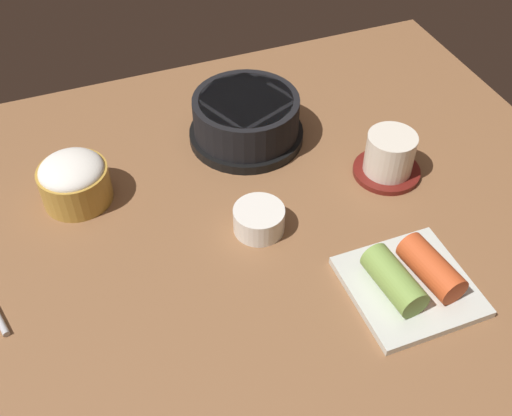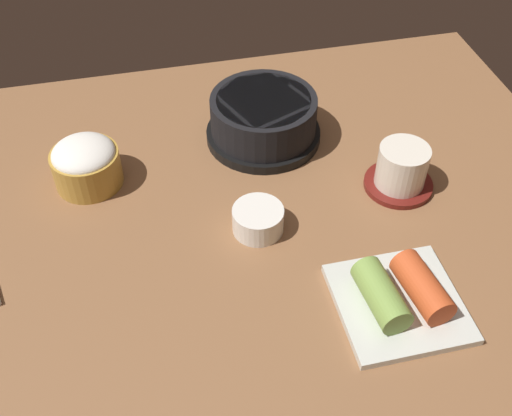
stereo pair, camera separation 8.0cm
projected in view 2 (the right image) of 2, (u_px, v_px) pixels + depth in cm
name	position (u px, v px, depth cm)	size (l,w,h in cm)	color
dining_table	(238.00, 221.00, 83.60)	(100.00, 76.00, 2.00)	brown
stone_pot	(263.00, 118.00, 92.05)	(17.19, 17.19, 7.10)	black
rice_bowl	(86.00, 163.00, 85.17)	(9.38, 9.38, 6.82)	#B78C38
tea_cup_with_saucer	(401.00, 169.00, 84.75)	(9.54, 9.54, 6.67)	maroon
banchan_cup_center	(258.00, 219.00, 79.93)	(6.68, 6.68, 3.43)	white
kimchi_plate	(400.00, 297.00, 71.29)	(14.22, 14.22, 4.74)	silver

